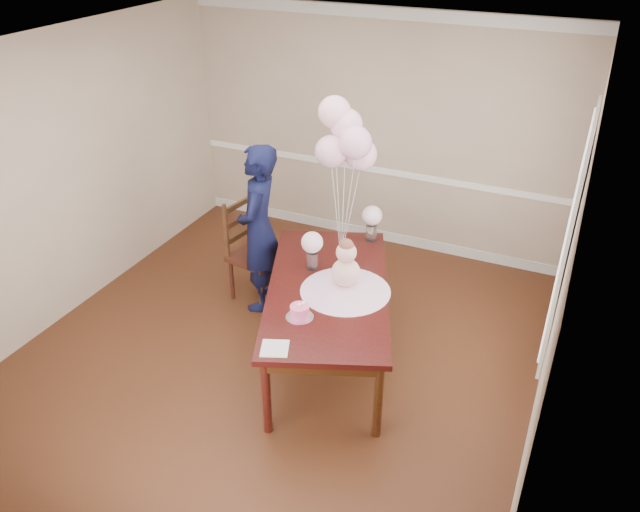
# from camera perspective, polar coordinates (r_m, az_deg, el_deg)

# --- Properties ---
(floor) EXTENTS (4.50, 5.00, 0.00)m
(floor) POSITION_cam_1_polar(r_m,az_deg,el_deg) (5.84, -3.87, -8.95)
(floor) COLOR #35190D
(floor) RESTS_ON ground
(ceiling) EXTENTS (4.50, 5.00, 0.02)m
(ceiling) POSITION_cam_1_polar(r_m,az_deg,el_deg) (4.65, -5.06, 17.87)
(ceiling) COLOR white
(ceiling) RESTS_ON wall_back
(wall_back) EXTENTS (4.50, 0.02, 2.70)m
(wall_back) POSITION_cam_1_polar(r_m,az_deg,el_deg) (7.22, 5.17, 11.20)
(wall_back) COLOR tan
(wall_back) RESTS_ON floor
(wall_front) EXTENTS (4.50, 0.02, 2.70)m
(wall_front) POSITION_cam_1_polar(r_m,az_deg,el_deg) (3.53, -24.50, -14.53)
(wall_front) COLOR tan
(wall_front) RESTS_ON floor
(wall_left) EXTENTS (0.02, 5.00, 2.70)m
(wall_left) POSITION_cam_1_polar(r_m,az_deg,el_deg) (6.41, -22.54, 6.48)
(wall_left) COLOR tan
(wall_left) RESTS_ON floor
(wall_right) EXTENTS (0.02, 5.00, 2.70)m
(wall_right) POSITION_cam_1_polar(r_m,az_deg,el_deg) (4.60, 21.20, -2.58)
(wall_right) COLOR tan
(wall_right) RESTS_ON floor
(chair_rail_trim) EXTENTS (4.50, 0.02, 0.07)m
(chair_rail_trim) POSITION_cam_1_polar(r_m,az_deg,el_deg) (7.37, 4.98, 7.87)
(chair_rail_trim) COLOR white
(chair_rail_trim) RESTS_ON wall_back
(crown_molding) EXTENTS (4.50, 0.02, 0.12)m
(crown_molding) POSITION_cam_1_polar(r_m,az_deg,el_deg) (6.90, 5.66, 21.27)
(crown_molding) COLOR silver
(crown_molding) RESTS_ON wall_back
(baseboard_trim) EXTENTS (4.50, 0.02, 0.12)m
(baseboard_trim) POSITION_cam_1_polar(r_m,az_deg,el_deg) (7.72, 4.71, 2.10)
(baseboard_trim) COLOR silver
(baseboard_trim) RESTS_ON floor
(window_frame) EXTENTS (0.02, 1.66, 1.56)m
(window_frame) POSITION_cam_1_polar(r_m,az_deg,el_deg) (4.95, 21.94, 2.32)
(window_frame) COLOR white
(window_frame) RESTS_ON wall_right
(window_blinds) EXTENTS (0.01, 1.50, 1.40)m
(window_blinds) POSITION_cam_1_polar(r_m,az_deg,el_deg) (4.95, 21.74, 2.36)
(window_blinds) COLOR white
(window_blinds) RESTS_ON wall_right
(dining_table_top) EXTENTS (1.68, 2.26, 0.05)m
(dining_table_top) POSITION_cam_1_polar(r_m,az_deg,el_deg) (5.37, 0.71, -3.07)
(dining_table_top) COLOR black
(dining_table_top) RESTS_ON table_leg_fl
(table_apron) EXTENTS (1.55, 2.13, 0.10)m
(table_apron) POSITION_cam_1_polar(r_m,az_deg,el_deg) (5.41, 0.70, -3.75)
(table_apron) COLOR black
(table_apron) RESTS_ON table_leg_fl
(table_leg_fl) EXTENTS (0.09, 0.09, 0.71)m
(table_leg_fl) POSITION_cam_1_polar(r_m,az_deg,el_deg) (4.90, -4.92, -12.67)
(table_leg_fl) COLOR black
(table_leg_fl) RESTS_ON floor
(table_leg_fr) EXTENTS (0.09, 0.09, 0.71)m
(table_leg_fr) POSITION_cam_1_polar(r_m,az_deg,el_deg) (4.87, 5.35, -13.02)
(table_leg_fr) COLOR black
(table_leg_fr) RESTS_ON floor
(table_leg_bl) EXTENTS (0.09, 0.09, 0.71)m
(table_leg_bl) POSITION_cam_1_polar(r_m,az_deg,el_deg) (6.39, -2.78, -1.23)
(table_leg_bl) COLOR black
(table_leg_bl) RESTS_ON floor
(table_leg_br) EXTENTS (0.09, 0.09, 0.71)m
(table_leg_br) POSITION_cam_1_polar(r_m,az_deg,el_deg) (6.37, 4.89, -1.44)
(table_leg_br) COLOR black
(table_leg_br) RESTS_ON floor
(baby_skirt) EXTENTS (1.00, 1.00, 0.10)m
(baby_skirt) POSITION_cam_1_polar(r_m,az_deg,el_deg) (5.28, 2.34, -2.73)
(baby_skirt) COLOR #EEAFD7
(baby_skirt) RESTS_ON dining_table_top
(baby_torso) EXTENTS (0.24, 0.24, 0.24)m
(baby_torso) POSITION_cam_1_polar(r_m,az_deg,el_deg) (5.21, 2.37, -1.51)
(baby_torso) COLOR pink
(baby_torso) RESTS_ON baby_skirt
(baby_head) EXTENTS (0.17, 0.17, 0.17)m
(baby_head) POSITION_cam_1_polar(r_m,az_deg,el_deg) (5.11, 2.42, 0.33)
(baby_head) COLOR beige
(baby_head) RESTS_ON baby_torso
(baby_hair) EXTENTS (0.12, 0.12, 0.12)m
(baby_hair) POSITION_cam_1_polar(r_m,az_deg,el_deg) (5.08, 2.43, 0.93)
(baby_hair) COLOR brown
(baby_hair) RESTS_ON baby_head
(cake_platter) EXTENTS (0.29, 0.29, 0.01)m
(cake_platter) POSITION_cam_1_polar(r_m,az_deg,el_deg) (4.99, -1.86, -5.60)
(cake_platter) COLOR silver
(cake_platter) RESTS_ON dining_table_top
(birthday_cake) EXTENTS (0.20, 0.20, 0.10)m
(birthday_cake) POSITION_cam_1_polar(r_m,az_deg,el_deg) (4.96, -1.87, -5.08)
(birthday_cake) COLOR #F74E8D
(birthday_cake) RESTS_ON cake_platter
(cake_flower_a) EXTENTS (0.03, 0.03, 0.03)m
(cake_flower_a) POSITION_cam_1_polar(r_m,az_deg,el_deg) (4.92, -1.89, -4.45)
(cake_flower_a) COLOR white
(cake_flower_a) RESTS_ON birthday_cake
(cake_flower_b) EXTENTS (0.03, 0.03, 0.03)m
(cake_flower_b) POSITION_cam_1_polar(r_m,az_deg,el_deg) (4.93, -1.51, -4.33)
(cake_flower_b) COLOR white
(cake_flower_b) RESTS_ON birthday_cake
(rose_vase_near) EXTENTS (0.13, 0.13, 0.16)m
(rose_vase_near) POSITION_cam_1_polar(r_m,az_deg,el_deg) (5.58, -0.72, -0.40)
(rose_vase_near) COLOR silver
(rose_vase_near) RESTS_ON dining_table_top
(roses_near) EXTENTS (0.19, 0.19, 0.19)m
(roses_near) POSITION_cam_1_polar(r_m,az_deg,el_deg) (5.49, -0.73, 1.25)
(roses_near) COLOR silver
(roses_near) RESTS_ON rose_vase_near
(rose_vase_far) EXTENTS (0.13, 0.13, 0.16)m
(rose_vase_far) POSITION_cam_1_polar(r_m,az_deg,el_deg) (6.06, 4.72, 2.15)
(rose_vase_far) COLOR white
(rose_vase_far) RESTS_ON dining_table_top
(roses_far) EXTENTS (0.19, 0.19, 0.19)m
(roses_far) POSITION_cam_1_polar(r_m,az_deg,el_deg) (5.98, 4.79, 3.70)
(roses_far) COLOR silver
(roses_far) RESTS_ON rose_vase_far
(napkin) EXTENTS (0.26, 0.26, 0.01)m
(napkin) POSITION_cam_1_polar(r_m,az_deg,el_deg) (4.68, -4.15, -8.42)
(napkin) COLOR white
(napkin) RESTS_ON dining_table_top
(balloon_weight) EXTENTS (0.05, 0.05, 0.02)m
(balloon_weight) POSITION_cam_1_polar(r_m,az_deg,el_deg) (5.83, 1.94, 0.20)
(balloon_weight) COLOR silver
(balloon_weight) RESTS_ON dining_table_top
(balloon_a) EXTENTS (0.28, 0.28, 0.28)m
(balloon_a) POSITION_cam_1_polar(r_m,az_deg,el_deg) (5.40, 1.03, 9.53)
(balloon_a) COLOR #DF9EB9
(balloon_a) RESTS_ON balloon_ribbon_a
(balloon_b) EXTENTS (0.28, 0.28, 0.28)m
(balloon_b) POSITION_cam_1_polar(r_m,az_deg,el_deg) (5.31, 3.25, 10.31)
(balloon_b) COLOR #EAA6C8
(balloon_b) RESTS_ON balloon_ribbon_b
(balloon_c) EXTENTS (0.28, 0.28, 0.28)m
(balloon_c) POSITION_cam_1_polar(r_m,az_deg,el_deg) (5.42, 2.41, 11.89)
(balloon_c) COLOR #F4ADC6
(balloon_c) RESTS_ON balloon_ribbon_c
(balloon_d) EXTENTS (0.28, 0.28, 0.28)m
(balloon_d) POSITION_cam_1_polar(r_m,az_deg,el_deg) (5.41, 1.33, 13.00)
(balloon_d) COLOR #FBB2C2
(balloon_d) RESTS_ON balloon_ribbon_d
(balloon_e) EXTENTS (0.28, 0.28, 0.28)m
(balloon_e) POSITION_cam_1_polar(r_m,az_deg,el_deg) (5.49, 3.75, 9.26)
(balloon_e) COLOR #FDB3D5
(balloon_e) RESTS_ON balloon_ribbon_e
(balloon_ribbon_a) EXTENTS (0.09, 0.04, 0.85)m
(balloon_ribbon_a) POSITION_cam_1_polar(r_m,az_deg,el_deg) (5.63, 1.50, 3.99)
(balloon_ribbon_a) COLOR white
(balloon_ribbon_a) RESTS_ON balloon_weight
(balloon_ribbon_b) EXTENTS (0.12, 0.02, 0.95)m
(balloon_ribbon_b) POSITION_cam_1_polar(r_m,az_deg,el_deg) (5.58, 2.54, 4.31)
(balloon_ribbon_b) COLOR white
(balloon_ribbon_b) RESTS_ON balloon_weight
(balloon_ribbon_c) EXTENTS (0.02, 0.10, 1.05)m
(balloon_ribbon_c) POSITION_cam_1_polar(r_m,az_deg,el_deg) (5.63, 2.15, 5.13)
(balloon_ribbon_c) COLOR white
(balloon_ribbon_c) RESTS_ON balloon_weight
(balloon_ribbon_d) EXTENTS (0.12, 0.07, 1.15)m
(balloon_ribbon_d) POSITION_cam_1_polar(r_m,az_deg,el_deg) (5.62, 1.64, 5.65)
(balloon_ribbon_d) COLOR white
(balloon_ribbon_d) RESTS_ON balloon_weight
(balloon_ribbon_e) EXTENTS (0.11, 0.12, 0.79)m
(balloon_ribbon_e) POSITION_cam_1_polar(r_m,az_deg,el_deg) (5.67, 2.79, 3.90)
(balloon_ribbon_e) COLOR white
(balloon_ribbon_e) RESTS_ON balloon_weight
(dining_chair_seat) EXTENTS (0.54, 0.54, 0.05)m
(dining_chair_seat) POSITION_cam_1_polar(r_m,az_deg,el_deg) (6.40, -5.80, -0.03)
(dining_chair_seat) COLOR #34150E
(dining_chair_seat) RESTS_ON chair_leg_fl
(chair_leg_fl) EXTENTS (0.05, 0.05, 0.46)m
(chair_leg_fl) POSITION_cam_1_polar(r_m,az_deg,el_deg) (6.52, -8.07, -2.15)
(chair_leg_fl) COLOR black
(chair_leg_fl) RESTS_ON floor
(chair_leg_fr) EXTENTS (0.05, 0.05, 0.46)m
(chair_leg_fr) POSITION_cam_1_polar(r_m,az_deg,el_deg) (6.30, -5.44, -3.22)
(chair_leg_fr) COLOR #3C2010
(chair_leg_fr) RESTS_ON floor
(chair_leg_bl) EXTENTS (0.05, 0.05, 0.46)m
(chair_leg_bl) POSITION_cam_1_polar(r_m,az_deg,el_deg) (6.76, -5.93, -0.73)
(chair_leg_bl) COLOR #371B0F
(chair_leg_bl) RESTS_ON floor
(chair_leg_br) EXTENTS (0.05, 0.05, 0.46)m
(chair_leg_br) POSITION_cam_1_polar(r_m,az_deg,el_deg) (6.55, -3.33, -1.70)
(chair_leg_br) COLOR #35140E
(chair_leg_br) RESTS_ON floor
(chair_back_post_l) EXTENTS (0.05, 0.05, 0.60)m
(chair_back_post_l) POSITION_cam_1_polar(r_m,az_deg,el_deg) (6.25, -8.57, 2.25)
(chair_back_post_l) COLOR #3D1F10
(chair_back_post_l) RESTS_ON dining_chair_seat
(chair_back_post_r) EXTENTS (0.05, 0.05, 0.60)m
(chair_back_post_r) POSITION_cam_1_polar(r_m,az_deg,el_deg) (6.50, -6.33, 3.56)
(chair_back_post_r) COLOR #37160F
(chair_back_post_r) RESTS_ON dining_chair_seat
(chair_slat_low) EXTENTS (0.10, 0.43, 0.05)m
(chair_slat_low) POSITION_cam_1_polar(r_m,az_deg,el_deg) (6.43, -7.36, 1.91)
(chair_slat_low) COLOR #351D0E
(chair_slat_low) RESTS_ON dining_chair_seat
(chair_slat_mid) EXTENTS (0.10, 0.43, 0.05)m
(chair_slat_mid) POSITION_cam_1_polar(r_m,az_deg,el_deg) (6.36, -7.46, 3.26)
(chair_slat_mid) COLOR #3B1C10
(chair_slat_mid) RESTS_ON dining_chair_seat
(chair_slat_top) EXTENTS (0.10, 0.43, 0.05)m
(chair_slat_top) POSITION_cam_1_polar(r_m,az_deg,el_deg) (6.28, -7.56, 4.65)
(chair_slat_top) COLOR #351E0E
(chair_slat_top) RESTS_ON dining_chair_seat
(woman) EXTENTS (0.56, 0.71, 1.72)m
(woman) POSITION_cam_1_polar(r_m,az_deg,el_deg) (6.10, -5.60, 2.47)
(woman) COLOR black
(woman) RESTS_ON floor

